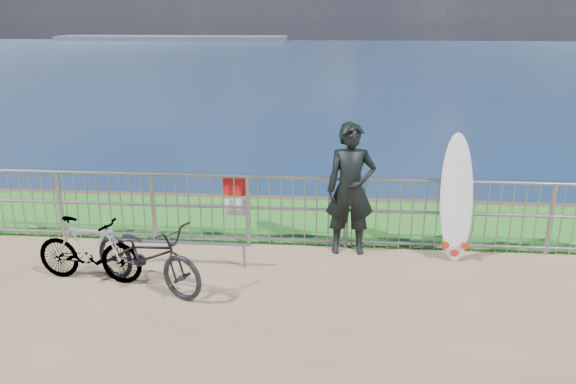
# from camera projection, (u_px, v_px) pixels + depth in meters

# --- Properties ---
(grass_strip) EXTENTS (120.00, 120.00, 0.00)m
(grass_strip) POSITION_uv_depth(u_px,v_px,m) (287.00, 220.00, 9.79)
(grass_strip) COLOR #216F1E
(grass_strip) RESTS_ON ground
(seascape) EXTENTS (260.00, 260.00, 5.00)m
(seascape) POSITION_uv_depth(u_px,v_px,m) (173.00, 41.00, 151.94)
(seascape) COLOR brown
(seascape) RESTS_ON ground
(railing) EXTENTS (10.06, 0.10, 1.13)m
(railing) POSITION_uv_depth(u_px,v_px,m) (281.00, 210.00, 8.57)
(railing) COLOR gray
(railing) RESTS_ON ground
(surfer) EXTENTS (0.75, 0.52, 1.97)m
(surfer) POSITION_uv_depth(u_px,v_px,m) (351.00, 189.00, 8.22)
(surfer) COLOR black
(surfer) RESTS_ON ground
(surfboard) EXTENTS (0.53, 0.48, 1.85)m
(surfboard) POSITION_uv_depth(u_px,v_px,m) (456.00, 202.00, 8.08)
(surfboard) COLOR silver
(surfboard) RESTS_ON ground
(bicycle_near) EXTENTS (1.87, 1.33, 0.94)m
(bicycle_near) POSITION_uv_depth(u_px,v_px,m) (147.00, 255.00, 7.24)
(bicycle_near) COLOR black
(bicycle_near) RESTS_ON ground
(bicycle_far) EXTENTS (1.53, 0.58, 0.90)m
(bicycle_far) POSITION_uv_depth(u_px,v_px,m) (89.00, 249.00, 7.46)
(bicycle_far) COLOR black
(bicycle_far) RESTS_ON ground
(bike_rack) EXTENTS (1.81, 0.05, 0.38)m
(bike_rack) POSITION_uv_depth(u_px,v_px,m) (188.00, 245.00, 7.95)
(bike_rack) COLOR gray
(bike_rack) RESTS_ON ground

